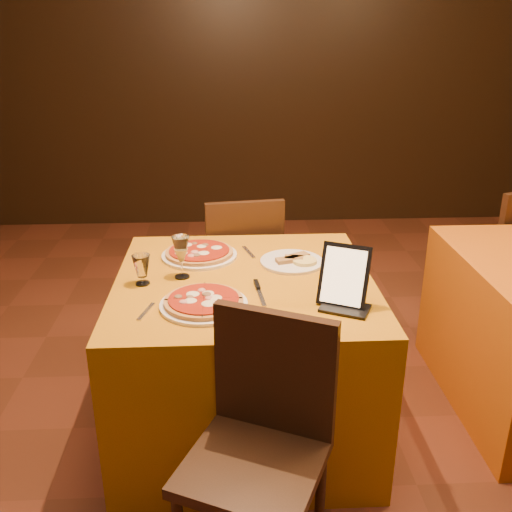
{
  "coord_description": "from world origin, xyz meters",
  "views": [
    {
      "loc": [
        -0.38,
        -1.79,
        1.75
      ],
      "look_at": [
        -0.27,
        0.42,
        0.86
      ],
      "focal_mm": 40.0,
      "sensor_mm": 36.0,
      "label": 1
    }
  ],
  "objects_px": {
    "chair_main_near": "(253,465)",
    "tablet": "(344,276)",
    "water_glass": "(142,270)",
    "chair_side_far": "(496,255)",
    "pizza_far": "(199,254)",
    "pizza_near": "(204,303)",
    "wine_glass": "(181,257)",
    "chair_main_far": "(240,268)",
    "main_table": "(245,354)"
  },
  "relations": [
    {
      "from": "chair_side_far",
      "to": "chair_main_far",
      "type": "bearing_deg",
      "value": -15.21
    },
    {
      "from": "chair_side_far",
      "to": "water_glass",
      "type": "relative_size",
      "value": 7.0
    },
    {
      "from": "chair_main_far",
      "to": "tablet",
      "type": "xyz_separation_m",
      "value": [
        0.37,
        -1.07,
        0.41
      ]
    },
    {
      "from": "water_glass",
      "to": "wine_glass",
      "type": "bearing_deg",
      "value": 21.26
    },
    {
      "from": "chair_main_near",
      "to": "tablet",
      "type": "relative_size",
      "value": 3.73
    },
    {
      "from": "pizza_near",
      "to": "chair_main_far",
      "type": "bearing_deg",
      "value": 81.21
    },
    {
      "from": "chair_main_near",
      "to": "pizza_far",
      "type": "xyz_separation_m",
      "value": [
        -0.2,
        1.06,
        0.31
      ]
    },
    {
      "from": "wine_glass",
      "to": "water_glass",
      "type": "xyz_separation_m",
      "value": [
        -0.16,
        -0.06,
        -0.03
      ]
    },
    {
      "from": "pizza_far",
      "to": "water_glass",
      "type": "distance_m",
      "value": 0.38
    },
    {
      "from": "chair_main_far",
      "to": "tablet",
      "type": "bearing_deg",
      "value": 101.52
    },
    {
      "from": "chair_side_far",
      "to": "pizza_near",
      "type": "bearing_deg",
      "value": 14.43
    },
    {
      "from": "chair_main_near",
      "to": "tablet",
      "type": "distance_m",
      "value": 0.77
    },
    {
      "from": "pizza_near",
      "to": "pizza_far",
      "type": "xyz_separation_m",
      "value": [
        -0.04,
        0.52,
        0.0
      ]
    },
    {
      "from": "pizza_near",
      "to": "water_glass",
      "type": "distance_m",
      "value": 0.35
    },
    {
      "from": "wine_glass",
      "to": "pizza_near",
      "type": "bearing_deg",
      "value": -70.27
    },
    {
      "from": "main_table",
      "to": "tablet",
      "type": "xyz_separation_m",
      "value": [
        0.37,
        -0.26,
        0.49
      ]
    },
    {
      "from": "chair_main_far",
      "to": "wine_glass",
      "type": "bearing_deg",
      "value": 63.45
    },
    {
      "from": "water_glass",
      "to": "tablet",
      "type": "height_order",
      "value": "tablet"
    },
    {
      "from": "chair_main_near",
      "to": "water_glass",
      "type": "distance_m",
      "value": 0.94
    },
    {
      "from": "tablet",
      "to": "main_table",
      "type": "bearing_deg",
      "value": 170.43
    },
    {
      "from": "main_table",
      "to": "wine_glass",
      "type": "distance_m",
      "value": 0.54
    },
    {
      "from": "chair_main_near",
      "to": "pizza_near",
      "type": "height_order",
      "value": "chair_main_near"
    },
    {
      "from": "main_table",
      "to": "chair_side_far",
      "type": "height_order",
      "value": "chair_side_far"
    },
    {
      "from": "wine_glass",
      "to": "chair_main_near",
      "type": "bearing_deg",
      "value": -72.14
    },
    {
      "from": "chair_main_far",
      "to": "pizza_near",
      "type": "relative_size",
      "value": 2.67
    },
    {
      "from": "chair_side_far",
      "to": "wine_glass",
      "type": "height_order",
      "value": "wine_glass"
    },
    {
      "from": "main_table",
      "to": "pizza_near",
      "type": "bearing_deg",
      "value": -122.54
    },
    {
      "from": "chair_side_far",
      "to": "pizza_near",
      "type": "relative_size",
      "value": 2.67
    },
    {
      "from": "chair_main_near",
      "to": "main_table",
      "type": "bearing_deg",
      "value": 114.65
    },
    {
      "from": "chair_main_far",
      "to": "chair_side_far",
      "type": "height_order",
      "value": "same"
    },
    {
      "from": "main_table",
      "to": "pizza_near",
      "type": "relative_size",
      "value": 3.23
    },
    {
      "from": "chair_main_near",
      "to": "water_glass",
      "type": "relative_size",
      "value": 7.0
    },
    {
      "from": "pizza_near",
      "to": "tablet",
      "type": "bearing_deg",
      "value": -0.77
    },
    {
      "from": "pizza_near",
      "to": "tablet",
      "type": "distance_m",
      "value": 0.55
    },
    {
      "from": "chair_side_far",
      "to": "pizza_near",
      "type": "xyz_separation_m",
      "value": [
        -1.74,
        -1.19,
        0.31
      ]
    },
    {
      "from": "water_glass",
      "to": "chair_main_far",
      "type": "bearing_deg",
      "value": 63.16
    },
    {
      "from": "main_table",
      "to": "tablet",
      "type": "bearing_deg",
      "value": -35.31
    },
    {
      "from": "wine_glass",
      "to": "water_glass",
      "type": "bearing_deg",
      "value": -158.74
    },
    {
      "from": "pizza_far",
      "to": "tablet",
      "type": "height_order",
      "value": "tablet"
    },
    {
      "from": "chair_main_far",
      "to": "wine_glass",
      "type": "distance_m",
      "value": 0.91
    },
    {
      "from": "tablet",
      "to": "pizza_near",
      "type": "bearing_deg",
      "value": -155.04
    },
    {
      "from": "chair_main_far",
      "to": "pizza_far",
      "type": "distance_m",
      "value": 0.66
    },
    {
      "from": "chair_main_far",
      "to": "tablet",
      "type": "distance_m",
      "value": 1.21
    },
    {
      "from": "chair_main_far",
      "to": "chair_side_far",
      "type": "bearing_deg",
      "value": 177.02
    },
    {
      "from": "chair_side_far",
      "to": "pizza_far",
      "type": "xyz_separation_m",
      "value": [
        -1.78,
        -0.68,
        0.31
      ]
    },
    {
      "from": "chair_main_far",
      "to": "wine_glass",
      "type": "relative_size",
      "value": 4.79
    },
    {
      "from": "chair_side_far",
      "to": "pizza_far",
      "type": "height_order",
      "value": "chair_side_far"
    },
    {
      "from": "chair_side_far",
      "to": "main_table",
      "type": "bearing_deg",
      "value": 10.7
    },
    {
      "from": "pizza_far",
      "to": "tablet",
      "type": "relative_size",
      "value": 1.44
    },
    {
      "from": "water_glass",
      "to": "chair_side_far",
      "type": "bearing_deg",
      "value": 25.89
    }
  ]
}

